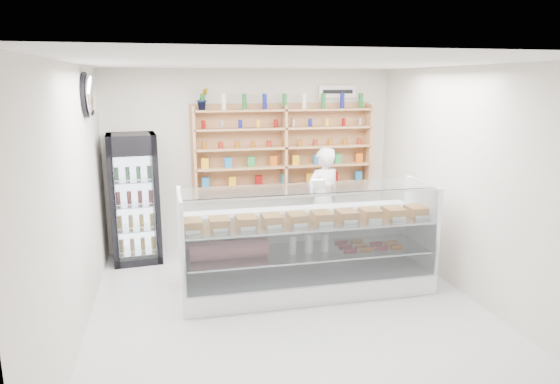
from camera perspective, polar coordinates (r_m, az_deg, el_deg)
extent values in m
plane|color=silver|center=(5.99, 1.06, -13.29)|extent=(5.00, 5.00, 0.00)
plane|color=white|center=(5.40, 1.18, 14.54)|extent=(5.00, 5.00, 0.00)
plane|color=beige|center=(7.94, -3.27, 3.74)|extent=(4.50, 0.00, 4.50)
plane|color=beige|center=(3.27, 11.98, -9.51)|extent=(4.50, 0.00, 4.50)
plane|color=beige|center=(5.45, -22.48, -1.27)|extent=(0.00, 5.00, 5.00)
plane|color=beige|center=(6.45, 20.91, 0.87)|extent=(0.00, 5.00, 5.00)
cube|color=white|center=(6.43, 3.10, -10.19)|extent=(3.13, 0.89, 0.26)
cube|color=white|center=(6.64, 2.17, -5.20)|extent=(3.13, 0.05, 0.66)
cube|color=silver|center=(6.28, 3.15, -6.82)|extent=(3.00, 0.78, 0.02)
cube|color=silver|center=(6.17, 3.19, -3.43)|extent=(3.06, 0.81, 0.02)
cube|color=silver|center=(5.81, 4.35, -5.60)|extent=(3.06, 0.13, 1.09)
cube|color=silver|center=(6.01, 3.38, 0.45)|extent=(3.06, 0.62, 0.01)
imported|color=silver|center=(7.68, 4.93, -0.99)|extent=(0.69, 0.56, 1.64)
cube|color=black|center=(7.58, -16.28, -0.70)|extent=(0.73, 0.72, 1.89)
cube|color=#330436|center=(7.14, -17.02, 5.01)|extent=(0.67, 0.09, 0.26)
cube|color=silver|center=(7.28, -16.59, -1.93)|extent=(0.57, 0.06, 1.49)
cube|color=tan|center=(7.65, -9.76, 4.68)|extent=(0.04, 0.28, 1.33)
cube|color=tan|center=(7.85, 0.52, 5.06)|extent=(0.04, 0.28, 1.33)
cube|color=tan|center=(8.29, 10.01, 5.27)|extent=(0.04, 0.28, 1.33)
cube|color=tan|center=(7.95, 0.51, 0.84)|extent=(2.80, 0.28, 0.03)
cube|color=tan|center=(7.90, 0.51, 2.98)|extent=(2.80, 0.28, 0.03)
cube|color=tan|center=(7.85, 0.52, 5.14)|extent=(2.80, 0.28, 0.03)
cube|color=tan|center=(7.82, 0.52, 7.32)|extent=(2.80, 0.28, 0.03)
cube|color=tan|center=(7.80, 0.53, 9.36)|extent=(2.80, 0.28, 0.03)
imported|color=#1E6626|center=(7.60, -8.83, 10.46)|extent=(0.22, 0.20, 0.32)
ellipsoid|color=silver|center=(6.49, -20.87, 10.31)|extent=(0.15, 0.50, 0.50)
cube|color=white|center=(8.17, 6.59, 11.32)|extent=(0.62, 0.03, 0.20)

